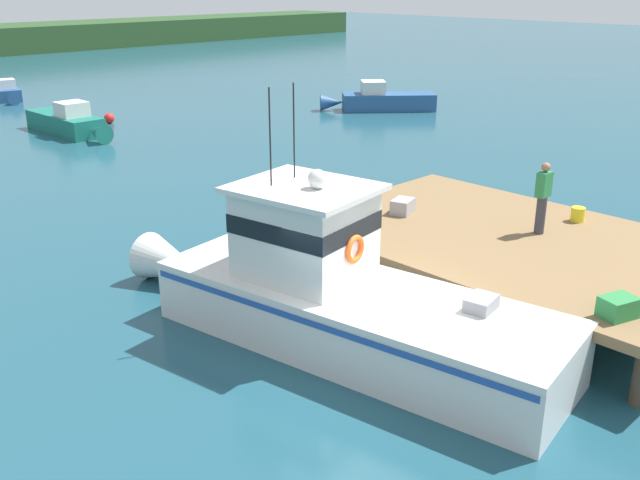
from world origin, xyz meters
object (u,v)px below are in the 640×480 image
object	(u,v)px
main_fishing_boat	(332,292)
crate_single_by_cleat	(618,307)
moored_boat_near_channel	(381,100)
mooring_buoy_inshore	(109,118)
crate_stack_near_edge	(403,206)
moored_boat_outer_mooring	(69,123)
bait_bucket	(578,214)
moored_boat_off_the_point	(6,92)
deckhand_by_the_boat	(543,197)

from	to	relation	value
main_fishing_boat	crate_single_by_cleat	distance (m)	5.04
moored_boat_near_channel	mooring_buoy_inshore	xyz separation A→B (m)	(-12.05, 6.76, -0.28)
crate_stack_near_edge	moored_boat_outer_mooring	distance (m)	20.05
bait_bucket	moored_boat_outer_mooring	xyz separation A→B (m)	(-1.48, 23.28, -0.86)
mooring_buoy_inshore	moored_boat_off_the_point	bearing A→B (deg)	93.68
crate_stack_near_edge	moored_boat_near_channel	size ratio (longest dim) A/B	0.11
crate_stack_near_edge	deckhand_by_the_boat	bearing A→B (deg)	-70.50
moored_boat_near_channel	mooring_buoy_inshore	world-z (taller)	moored_boat_near_channel
crate_stack_near_edge	moored_boat_near_channel	distance (m)	21.14
main_fishing_boat	bait_bucket	size ratio (longest dim) A/B	29.31
crate_stack_near_edge	crate_single_by_cleat	world-z (taller)	crate_single_by_cleat
bait_bucket	moored_boat_near_channel	bearing A→B (deg)	53.34
crate_single_by_cleat	deckhand_by_the_boat	world-z (taller)	deckhand_by_the_boat
bait_bucket	moored_boat_outer_mooring	world-z (taller)	bait_bucket
crate_single_by_cleat	main_fishing_boat	bearing A→B (deg)	119.36
moored_boat_near_channel	mooring_buoy_inshore	distance (m)	13.82
moored_boat_off_the_point	mooring_buoy_inshore	distance (m)	10.66
deckhand_by_the_boat	moored_boat_near_channel	size ratio (longest dim) A/B	0.31
main_fishing_boat	moored_boat_outer_mooring	size ratio (longest dim) A/B	1.70
crate_stack_near_edge	bait_bucket	bearing A→B (deg)	-52.73
main_fishing_boat	moored_boat_off_the_point	size ratio (longest dim) A/B	2.11
main_fishing_boat	deckhand_by_the_boat	xyz separation A→B (m)	(5.32, -1.29, 1.05)
moored_boat_near_channel	deckhand_by_the_boat	bearing A→B (deg)	-129.84
crate_stack_near_edge	crate_single_by_cleat	size ratio (longest dim) A/B	1.00
main_fishing_boat	mooring_buoy_inshore	xyz separation A→B (m)	(7.74, 22.82, -0.76)
deckhand_by_the_boat	mooring_buoy_inshore	size ratio (longest dim) A/B	3.32
deckhand_by_the_boat	moored_boat_off_the_point	world-z (taller)	deckhand_by_the_boat
moored_boat_outer_mooring	moored_boat_off_the_point	bearing A→B (deg)	81.16
crate_stack_near_edge	moored_boat_near_channel	world-z (taller)	crate_stack_near_edge
deckhand_by_the_boat	moored_boat_near_channel	bearing A→B (deg)	50.16
main_fishing_boat	moored_boat_near_channel	distance (m)	25.49
moored_boat_off_the_point	bait_bucket	bearing A→B (deg)	-90.54
crate_stack_near_edge	mooring_buoy_inshore	world-z (taller)	crate_stack_near_edge
crate_single_by_cleat	moored_boat_off_the_point	world-z (taller)	crate_single_by_cleat
crate_single_by_cleat	deckhand_by_the_boat	distance (m)	4.26
main_fishing_boat	bait_bucket	bearing A→B (deg)	-12.56
deckhand_by_the_boat	crate_single_by_cleat	bearing A→B (deg)	-132.73
crate_single_by_cleat	bait_bucket	xyz separation A→B (m)	(4.26, 2.88, -0.01)
moored_boat_near_channel	crate_stack_near_edge	bearing A→B (deg)	-137.45
crate_stack_near_edge	moored_boat_outer_mooring	xyz separation A→B (m)	(1.01, 20.01, -0.87)
main_fishing_boat	crate_stack_near_edge	world-z (taller)	main_fishing_boat
crate_stack_near_edge	bait_bucket	world-z (taller)	crate_stack_near_edge
crate_stack_near_edge	moored_boat_outer_mooring	size ratio (longest dim) A/B	0.10
main_fishing_boat	deckhand_by_the_boat	bearing A→B (deg)	-13.64
main_fishing_boat	moored_boat_near_channel	size ratio (longest dim) A/B	1.87
main_fishing_boat	moored_boat_near_channel	xyz separation A→B (m)	(19.79, 16.06, -0.48)
crate_single_by_cleat	moored_boat_near_channel	xyz separation A→B (m)	(17.33, 20.44, -0.85)
main_fishing_boat	moored_boat_near_channel	world-z (taller)	main_fishing_boat
crate_stack_near_edge	moored_boat_outer_mooring	world-z (taller)	crate_stack_near_edge
bait_bucket	mooring_buoy_inshore	bearing A→B (deg)	87.61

